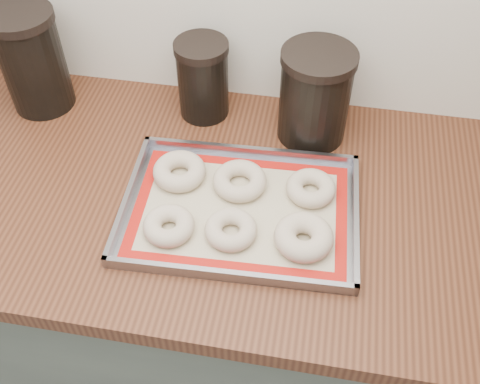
% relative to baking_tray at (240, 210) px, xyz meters
% --- Properties ---
extents(cabinet, '(3.00, 0.65, 0.86)m').
position_rel_baking_tray_xyz_m(cabinet, '(-0.10, 0.05, -0.48)').
color(cabinet, '#576358').
rests_on(cabinet, floor).
extents(countertop, '(3.06, 0.68, 0.04)m').
position_rel_baking_tray_xyz_m(countertop, '(-0.10, 0.05, -0.03)').
color(countertop, '#5C301B').
rests_on(countertop, cabinet).
extents(baking_tray, '(0.47, 0.35, 0.03)m').
position_rel_baking_tray_xyz_m(baking_tray, '(0.00, 0.00, 0.00)').
color(baking_tray, gray).
rests_on(baking_tray, countertop).
extents(baking_mat, '(0.43, 0.31, 0.00)m').
position_rel_baking_tray_xyz_m(baking_mat, '(0.00, 0.00, -0.00)').
color(baking_mat, '#C6B793').
rests_on(baking_mat, baking_tray).
extents(bagel_front_left, '(0.11, 0.11, 0.04)m').
position_rel_baking_tray_xyz_m(bagel_front_left, '(-0.12, -0.07, 0.02)').
color(bagel_front_left, beige).
rests_on(bagel_front_left, baking_mat).
extents(bagel_front_mid, '(0.11, 0.11, 0.03)m').
position_rel_baking_tray_xyz_m(bagel_front_mid, '(-0.01, -0.06, 0.01)').
color(bagel_front_mid, beige).
rests_on(bagel_front_mid, baking_mat).
extents(bagel_front_right, '(0.13, 0.13, 0.04)m').
position_rel_baking_tray_xyz_m(bagel_front_right, '(0.13, -0.06, 0.02)').
color(bagel_front_right, beige).
rests_on(bagel_front_right, baking_mat).
extents(bagel_back_left, '(0.14, 0.14, 0.04)m').
position_rel_baking_tray_xyz_m(bagel_back_left, '(-0.14, 0.07, 0.02)').
color(bagel_back_left, beige).
rests_on(bagel_back_left, baking_mat).
extents(bagel_back_mid, '(0.12, 0.12, 0.03)m').
position_rel_baking_tray_xyz_m(bagel_back_mid, '(-0.01, 0.06, 0.01)').
color(bagel_back_mid, beige).
rests_on(bagel_back_mid, baking_mat).
extents(bagel_back_right, '(0.13, 0.13, 0.03)m').
position_rel_baking_tray_xyz_m(bagel_back_right, '(0.13, 0.07, 0.01)').
color(bagel_back_right, beige).
rests_on(bagel_back_right, baking_mat).
extents(canister_left, '(0.15, 0.15, 0.24)m').
position_rel_baking_tray_xyz_m(canister_left, '(-0.52, 0.26, 0.11)').
color(canister_left, black).
rests_on(canister_left, countertop).
extents(canister_mid, '(0.12, 0.12, 0.18)m').
position_rel_baking_tray_xyz_m(canister_mid, '(-0.14, 0.29, 0.09)').
color(canister_mid, black).
rests_on(canister_mid, countertop).
extents(canister_right, '(0.16, 0.16, 0.21)m').
position_rel_baking_tray_xyz_m(canister_right, '(0.12, 0.26, 0.10)').
color(canister_right, black).
rests_on(canister_right, countertop).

